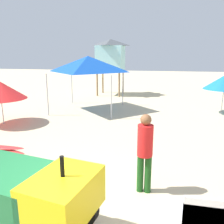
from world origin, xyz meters
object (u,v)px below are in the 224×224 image
utility_cart (20,191)px  popup_canopy (88,64)px  beach_umbrella_mid (0,90)px  lifeguard_near_left (145,148)px  lifeguard_tower (111,55)px  beach_umbrella_left (224,82)px

utility_cart → popup_canopy: 9.06m
utility_cart → popup_canopy: (-1.67, 8.76, 1.59)m
utility_cart → beach_umbrella_mid: beach_umbrella_mid is taller
popup_canopy → beach_umbrella_mid: size_ratio=1.51×
lifeguard_near_left → lifeguard_tower: 12.72m
utility_cart → lifeguard_tower: 14.01m
utility_cart → beach_umbrella_mid: size_ratio=1.31×
utility_cart → lifeguard_tower: lifeguard_tower is taller
lifeguard_tower → beach_umbrella_mid: lifeguard_tower is taller
lifeguard_near_left → popup_canopy: bearing=116.0°
beach_umbrella_left → popup_canopy: bearing=-175.6°
popup_canopy → lifeguard_near_left: bearing=-64.0°
popup_canopy → beach_umbrella_mid: popup_canopy is taller
utility_cart → popup_canopy: size_ratio=0.87×
popup_canopy → beach_umbrella_left: popup_canopy is taller
utility_cart → beach_umbrella_left: bearing=61.9°
popup_canopy → beach_umbrella_left: bearing=4.4°
lifeguard_tower → beach_umbrella_left: lifeguard_tower is taller
popup_canopy → lifeguard_tower: size_ratio=0.80×
lifeguard_near_left → beach_umbrella_mid: 7.28m
utility_cart → beach_umbrella_left: beach_umbrella_left is taller
lifeguard_tower → beach_umbrella_mid: bearing=-108.3°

